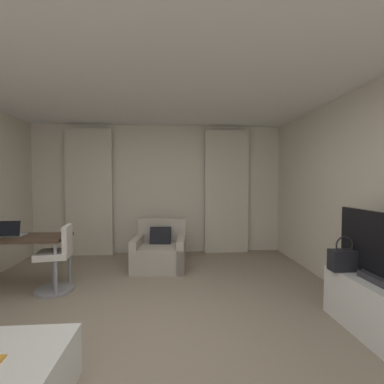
{
  "coord_description": "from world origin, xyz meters",
  "views": [
    {
      "loc": [
        0.25,
        -2.5,
        1.47
      ],
      "look_at": [
        0.55,
        1.49,
        1.31
      ],
      "focal_mm": 24.99,
      "sensor_mm": 36.0,
      "label": 1
    }
  ],
  "objects_px": {
    "desk_chair": "(57,262)",
    "desk": "(19,242)",
    "tv_console": "(383,312)",
    "handbag_primary": "(344,259)",
    "armchair": "(160,252)",
    "tv_flatscreen": "(381,249)",
    "coffee_table": "(7,384)",
    "laptop": "(10,233)"
  },
  "relations": [
    {
      "from": "tv_console",
      "to": "handbag_primary",
      "type": "height_order",
      "value": "handbag_primary"
    },
    {
      "from": "armchair",
      "to": "desk",
      "type": "xyz_separation_m",
      "value": [
        -1.83,
        -0.82,
        0.39
      ]
    },
    {
      "from": "armchair",
      "to": "desk",
      "type": "relative_size",
      "value": 0.76
    },
    {
      "from": "desk_chair",
      "to": "desk",
      "type": "bearing_deg",
      "value": 172.18
    },
    {
      "from": "desk",
      "to": "tv_console",
      "type": "bearing_deg",
      "value": -19.71
    },
    {
      "from": "armchair",
      "to": "tv_console",
      "type": "xyz_separation_m",
      "value": [
        2.15,
        -2.25,
        -0.01
      ]
    },
    {
      "from": "laptop",
      "to": "armchair",
      "type": "bearing_deg",
      "value": 21.98
    },
    {
      "from": "armchair",
      "to": "tv_console",
      "type": "distance_m",
      "value": 3.11
    },
    {
      "from": "desk_chair",
      "to": "laptop",
      "type": "xyz_separation_m",
      "value": [
        -0.64,
        0.1,
        0.38
      ]
    },
    {
      "from": "laptop",
      "to": "tv_flatscreen",
      "type": "height_order",
      "value": "tv_flatscreen"
    },
    {
      "from": "desk_chair",
      "to": "handbag_primary",
      "type": "height_order",
      "value": "handbag_primary"
    },
    {
      "from": "armchair",
      "to": "handbag_primary",
      "type": "distance_m",
      "value": 2.77
    },
    {
      "from": "desk_chair",
      "to": "tv_flatscreen",
      "type": "bearing_deg",
      "value": -20.73
    },
    {
      "from": "desk",
      "to": "handbag_primary",
      "type": "xyz_separation_m",
      "value": [
        3.86,
        -1.04,
        -0.02
      ]
    },
    {
      "from": "armchair",
      "to": "handbag_primary",
      "type": "relative_size",
      "value": 2.5
    },
    {
      "from": "armchair",
      "to": "coffee_table",
      "type": "height_order",
      "value": "armchair"
    },
    {
      "from": "tv_console",
      "to": "tv_flatscreen",
      "type": "distance_m",
      "value": 0.58
    },
    {
      "from": "desk",
      "to": "tv_flatscreen",
      "type": "xyz_separation_m",
      "value": [
        3.98,
        -1.38,
        0.18
      ]
    },
    {
      "from": "armchair",
      "to": "laptop",
      "type": "height_order",
      "value": "laptop"
    },
    {
      "from": "armchair",
      "to": "coffee_table",
      "type": "bearing_deg",
      "value": -106.74
    },
    {
      "from": "tv_flatscreen",
      "to": "laptop",
      "type": "bearing_deg",
      "value": 161.09
    },
    {
      "from": "armchair",
      "to": "tv_console",
      "type": "relative_size",
      "value": 0.78
    },
    {
      "from": "desk",
      "to": "coffee_table",
      "type": "distance_m",
      "value": 2.27
    },
    {
      "from": "laptop",
      "to": "tv_flatscreen",
      "type": "xyz_separation_m",
      "value": [
        4.11,
        -1.41,
        0.06
      ]
    },
    {
      "from": "desk",
      "to": "handbag_primary",
      "type": "bearing_deg",
      "value": -15.11
    },
    {
      "from": "desk",
      "to": "coffee_table",
      "type": "bearing_deg",
      "value": -63.48
    },
    {
      "from": "desk_chair",
      "to": "tv_flatscreen",
      "type": "height_order",
      "value": "tv_flatscreen"
    },
    {
      "from": "desk",
      "to": "tv_console",
      "type": "relative_size",
      "value": 1.04
    },
    {
      "from": "armchair",
      "to": "tv_flatscreen",
      "type": "bearing_deg",
      "value": -45.68
    },
    {
      "from": "laptop",
      "to": "coffee_table",
      "type": "height_order",
      "value": "laptop"
    },
    {
      "from": "desk",
      "to": "laptop",
      "type": "distance_m",
      "value": 0.18
    },
    {
      "from": "coffee_table",
      "to": "handbag_primary",
      "type": "height_order",
      "value": "handbag_primary"
    },
    {
      "from": "coffee_table",
      "to": "tv_flatscreen",
      "type": "relative_size",
      "value": 0.63
    },
    {
      "from": "tv_flatscreen",
      "to": "desk",
      "type": "bearing_deg",
      "value": 160.85
    },
    {
      "from": "desk_chair",
      "to": "laptop",
      "type": "distance_m",
      "value": 0.75
    },
    {
      "from": "tv_console",
      "to": "tv_flatscreen",
      "type": "relative_size",
      "value": 1.06
    },
    {
      "from": "tv_console",
      "to": "handbag_primary",
      "type": "xyz_separation_m",
      "value": [
        -0.13,
        0.39,
        0.38
      ]
    },
    {
      "from": "armchair",
      "to": "tv_console",
      "type": "bearing_deg",
      "value": -46.24
    },
    {
      "from": "desk",
      "to": "handbag_primary",
      "type": "distance_m",
      "value": 4.0
    },
    {
      "from": "desk",
      "to": "tv_console",
      "type": "distance_m",
      "value": 4.25
    },
    {
      "from": "coffee_table",
      "to": "tv_console",
      "type": "distance_m",
      "value": 3.05
    },
    {
      "from": "armchair",
      "to": "tv_flatscreen",
      "type": "distance_m",
      "value": 3.13
    }
  ]
}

